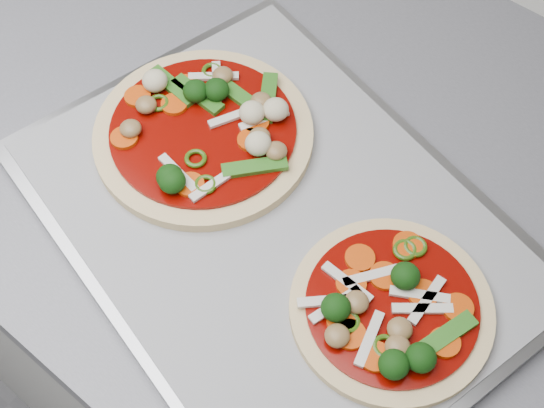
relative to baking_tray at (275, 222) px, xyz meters
The scene contains 6 objects.
base_cabinet 0.52m from the baking_tray, 155.27° to the left, with size 3.60×0.60×0.86m, color #B7B7B4.
countertop 0.20m from the baking_tray, 155.27° to the left, with size 3.60×0.60×0.04m, color slate.
baking_tray is the anchor object (origin of this frame).
parchment 0.01m from the baking_tray, ahead, with size 0.42×0.31×0.00m, color gray.
pizza_left 0.11m from the baking_tray, 165.79° to the left, with size 0.22×0.22×0.03m.
pizza_right 0.13m from the baking_tray, ahead, with size 0.23×0.23×0.03m.
Camera 1 is at (0.40, 0.95, 1.48)m, focal length 50.00 mm.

